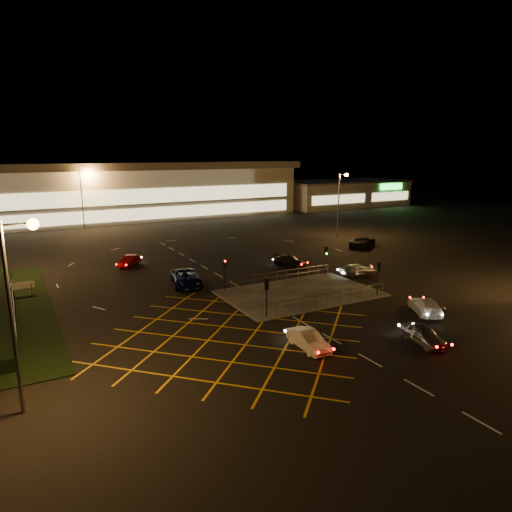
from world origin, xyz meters
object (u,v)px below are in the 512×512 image
car_queue_white (308,340)px  car_approach_white (425,306)px  car_left_blue (186,278)px  signal_ne (326,255)px  car_east_grey (363,241)px  signal_sw (266,290)px  signal_se (378,272)px  car_right_silver (358,270)px  car_far_dkgrey (290,261)px  car_circ_red (129,261)px  signal_nw (225,268)px  car_near_silver (424,335)px

car_queue_white → car_approach_white: car_approach_white is taller
car_left_blue → car_queue_white: bearing=-72.5°
signal_ne → car_east_grey: signal_ne is taller
signal_sw → signal_se: (12.00, 0.00, 0.00)m
car_east_grey → car_right_silver: bearing=105.2°
car_queue_white → car_right_silver: 20.55m
signal_ne → car_approach_white: signal_ne is taller
signal_ne → car_far_dkgrey: signal_ne is taller
signal_sw → car_circ_red: 23.54m
car_circ_red → car_east_grey: (32.06, -4.46, 0.14)m
signal_ne → car_left_blue: bearing=165.2°
signal_nw → car_near_silver: size_ratio=0.85×
signal_sw → signal_nw: same height
signal_se → car_far_dkgrey: bearing=-86.0°
car_near_silver → signal_se: bearing=75.1°
signal_nw → car_right_silver: (15.31, -1.45, -1.69)m
car_east_grey → signal_nw: bearing=79.9°
signal_nw → car_queue_white: signal_nw is taller
car_east_grey → car_approach_white: size_ratio=1.23×
car_approach_white → car_queue_white: bearing=34.1°
signal_sw → car_left_blue: signal_sw is taller
car_queue_white → car_right_silver: (15.81, 13.14, 0.04)m
signal_nw → car_near_silver: 19.24m
car_left_blue → car_near_silver: bearing=-54.6°
signal_ne → car_right_silver: signal_ne is taller
car_circ_red → car_approach_white: (17.80, -28.25, 0.02)m
signal_sw → car_approach_white: (12.19, -5.46, -1.71)m
car_near_silver → car_approach_white: bearing=52.1°
car_right_silver → car_approach_white: size_ratio=0.88×
car_east_grey → car_far_dkgrey: bearing=75.8°
car_near_silver → car_far_dkgrey: 23.65m
signal_ne → car_approach_white: size_ratio=0.70×
signal_ne → car_approach_white: 13.56m
car_queue_white → car_far_dkgrey: (11.54, 20.15, -0.02)m
car_near_silver → signal_nw: bearing=123.4°
car_far_dkgrey → car_queue_white: bearing=-140.0°
car_near_silver → car_right_silver: 18.23m
car_left_blue → car_circ_red: bearing=117.0°
signal_se → car_approach_white: signal_se is taller
car_left_blue → car_circ_red: car_left_blue is taller
signal_sw → car_far_dkgrey: (11.04, 13.55, -1.75)m
car_circ_red → signal_ne: bearing=-1.9°
signal_nw → car_near_silver: (7.17, -17.77, -1.73)m
signal_se → car_right_silver: 7.52m
car_left_blue → signal_nw: bearing=-45.5°
car_queue_white → car_left_blue: (-2.03, 18.43, 0.16)m
car_east_grey → car_near_silver: bearing=114.1°
signal_sw → signal_se: bearing=-180.0°
car_left_blue → car_approach_white: 22.71m
signal_sw → signal_ne: size_ratio=1.00×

